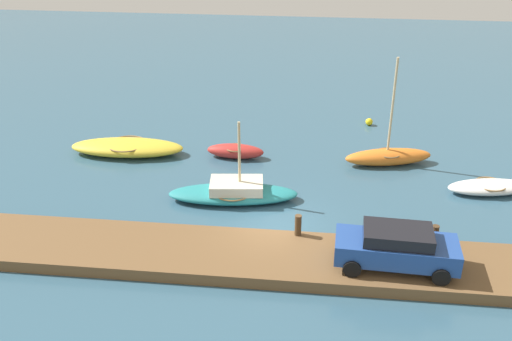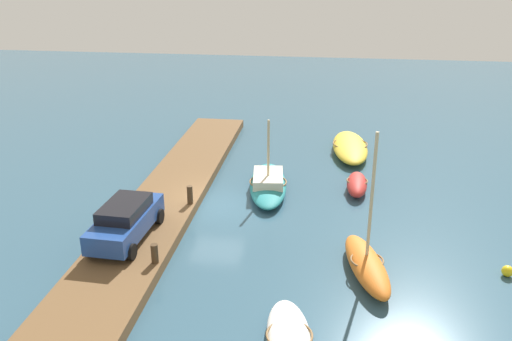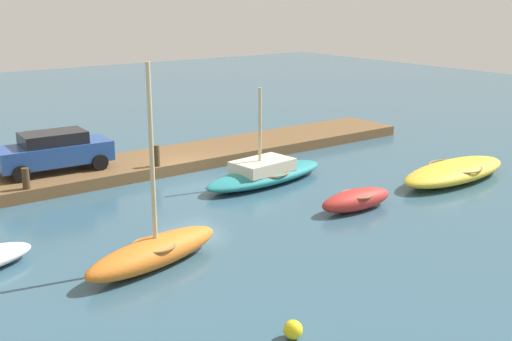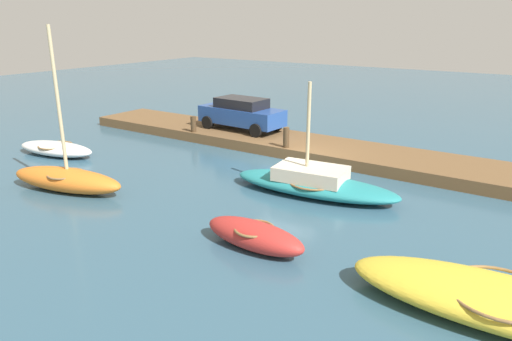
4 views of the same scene
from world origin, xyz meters
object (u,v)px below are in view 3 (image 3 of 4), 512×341
rowboat_orange (154,251)px  marker_buoy (293,330)px  mooring_post_mid_west (26,178)px  dinghy_red (356,200)px  mooring_post_west (157,156)px  parked_car (54,151)px  motorboat_yellow (455,171)px  sailboat_teal (265,173)px

rowboat_orange → marker_buoy: rowboat_orange is taller
mooring_post_mid_west → marker_buoy: (-1.62, 13.02, -0.64)m
dinghy_red → mooring_post_west: size_ratio=3.45×
dinghy_red → parked_car: size_ratio=0.68×
motorboat_yellow → mooring_post_west: (9.35, -7.53, 0.52)m
rowboat_orange → parked_car: bearing=-107.0°
motorboat_yellow → marker_buoy: motorboat_yellow is taller
mooring_post_mid_west → parked_car: size_ratio=0.17×
mooring_post_west → marker_buoy: (3.62, 13.02, -0.70)m
mooring_post_mid_west → marker_buoy: mooring_post_mid_west is taller
mooring_post_mid_west → parked_car: bearing=-134.5°
motorboat_yellow → mooring_post_mid_west: mooring_post_mid_west is taller
parked_car → dinghy_red: bearing=130.0°
sailboat_teal → mooring_post_west: size_ratio=6.87×
motorboat_yellow → parked_car: size_ratio=1.37×
dinghy_red → marker_buoy: bearing=38.2°
mooring_post_west → parked_car: 3.98m
motorboat_yellow → sailboat_teal: size_ratio=1.01×
mooring_post_mid_west → sailboat_teal: bearing=158.4°
mooring_post_west → marker_buoy: 13.54m
dinghy_red → sailboat_teal: (0.57, -4.47, 0.03)m
sailboat_teal → parked_car: size_ratio=1.36×
motorboat_yellow → mooring_post_west: bearing=-41.8°
dinghy_red → mooring_post_mid_west: size_ratio=3.93×
dinghy_red → mooring_post_west: (3.61, -7.74, 0.54)m
motorboat_yellow → mooring_post_west: size_ratio=6.92×
motorboat_yellow → sailboat_teal: bearing=-37.0°
sailboat_teal → marker_buoy: 11.81m
motorboat_yellow → parked_car: parked_car is taller
rowboat_orange → motorboat_yellow: bearing=168.2°
rowboat_orange → marker_buoy: size_ratio=13.03×
parked_car → mooring_post_west: bearing=157.3°
dinghy_red → parked_car: 11.90m
motorboat_yellow → parked_car: bearing=-38.5°
rowboat_orange → marker_buoy: (-0.62, 5.21, -0.24)m
sailboat_teal → rowboat_orange: bearing=25.8°
mooring_post_mid_west → parked_car: 2.43m
motorboat_yellow → mooring_post_mid_west: size_ratio=7.89×
mooring_post_west → mooring_post_mid_west: 5.25m
sailboat_teal → marker_buoy: bearing=49.5°
sailboat_teal → mooring_post_mid_west: size_ratio=7.83×
motorboat_yellow → rowboat_orange: (13.59, 0.29, 0.07)m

